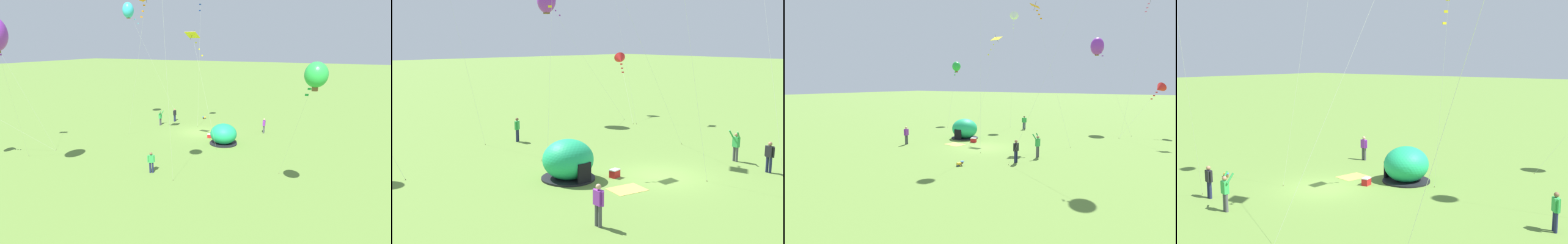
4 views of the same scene
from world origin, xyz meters
TOP-DOWN VIEW (x-y plane):
  - ground_plane at (0.00, 0.00)m, footprint 300.00×300.00m
  - popup_tent at (-3.95, 2.87)m, footprint 2.81×2.81m
  - picnic_blanket at (-2.86, -0.33)m, footprint 1.90×1.58m
  - cooler_box at (-1.92, 1.50)m, footprint 0.59×0.45m
  - person_center_field at (-1.19, 12.15)m, footprint 0.49×0.42m
  - person_watching_sky at (5.00, -3.35)m, footprint 0.29×0.59m
  - person_strolling at (-6.89, -2.71)m, footprint 0.25×0.59m
  - person_arms_raised at (5.72, -0.88)m, footprint 0.52×0.68m
  - kite_red at (13.30, 16.48)m, footprint 4.10×5.80m
  - kite_purple at (6.01, 18.39)m, footprint 5.86×5.63m

SIDE VIEW (x-z plane):
  - ground_plane at x=0.00m, z-range 0.00..0.00m
  - picnic_blanket at x=-2.86m, z-range 0.00..0.01m
  - cooler_box at x=-1.92m, z-range 0.00..0.44m
  - person_center_field at x=-1.19m, z-range 0.10..1.82m
  - person_watching_sky at x=5.00m, z-range 0.10..1.82m
  - person_strolling at x=-6.89m, z-range 0.10..1.82m
  - popup_tent at x=-3.95m, z-range -0.05..2.05m
  - person_arms_raised at x=5.72m, z-range 0.05..1.94m
  - kite_red at x=13.30m, z-range 2.29..8.22m
  - kite_purple at x=6.01m, z-range 4.71..16.35m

